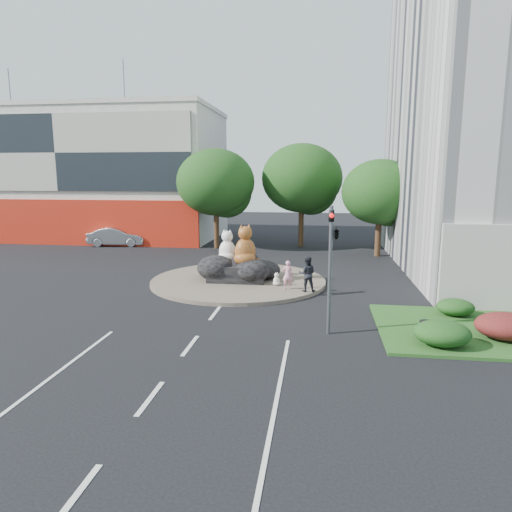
{
  "coord_description": "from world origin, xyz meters",
  "views": [
    {
      "loc": [
        4.55,
        -15.29,
        6.15
      ],
      "look_at": [
        1.35,
        7.68,
        2.0
      ],
      "focal_mm": 32.0,
      "sensor_mm": 36.0,
      "label": 1
    }
  ],
  "objects_px": {
    "kitten_calico": "(209,274)",
    "parked_car": "(117,237)",
    "cat_tabby": "(245,245)",
    "kitten_white": "(276,279)",
    "pedestrian_pink": "(288,275)",
    "litter_bin": "(426,330)",
    "pedestrian_dark": "(307,274)",
    "cat_white": "(227,246)"
  },
  "relations": [
    {
      "from": "kitten_calico",
      "to": "parked_car",
      "type": "height_order",
      "value": "parked_car"
    },
    {
      "from": "cat_tabby",
      "to": "kitten_white",
      "type": "relative_size",
      "value": 3.18
    },
    {
      "from": "pedestrian_pink",
      "to": "litter_bin",
      "type": "bearing_deg",
      "value": 126.51
    },
    {
      "from": "kitten_calico",
      "to": "pedestrian_dark",
      "type": "relative_size",
      "value": 0.44
    },
    {
      "from": "cat_white",
      "to": "cat_tabby",
      "type": "distance_m",
      "value": 1.35
    },
    {
      "from": "pedestrian_pink",
      "to": "cat_tabby",
      "type": "bearing_deg",
      "value": -38.07
    },
    {
      "from": "parked_car",
      "to": "litter_bin",
      "type": "height_order",
      "value": "parked_car"
    },
    {
      "from": "cat_white",
      "to": "pedestrian_dark",
      "type": "height_order",
      "value": "cat_white"
    },
    {
      "from": "kitten_white",
      "to": "pedestrian_pink",
      "type": "relative_size",
      "value": 0.48
    },
    {
      "from": "pedestrian_pink",
      "to": "pedestrian_dark",
      "type": "xyz_separation_m",
      "value": [
        1.02,
        -0.34,
        0.15
      ]
    },
    {
      "from": "parked_car",
      "to": "pedestrian_pink",
      "type": "bearing_deg",
      "value": -138.81
    },
    {
      "from": "cat_white",
      "to": "cat_tabby",
      "type": "xyz_separation_m",
      "value": [
        1.16,
        -0.65,
        0.19
      ]
    },
    {
      "from": "kitten_calico",
      "to": "litter_bin",
      "type": "relative_size",
      "value": 1.23
    },
    {
      "from": "cat_white",
      "to": "parked_car",
      "type": "relative_size",
      "value": 0.4
    },
    {
      "from": "pedestrian_dark",
      "to": "kitten_white",
      "type": "bearing_deg",
      "value": -33.97
    },
    {
      "from": "cat_tabby",
      "to": "litter_bin",
      "type": "bearing_deg",
      "value": -75.4
    },
    {
      "from": "cat_tabby",
      "to": "kitten_calico",
      "type": "height_order",
      "value": "cat_tabby"
    },
    {
      "from": "parked_car",
      "to": "litter_bin",
      "type": "bearing_deg",
      "value": -140.85
    },
    {
      "from": "kitten_white",
      "to": "pedestrian_dark",
      "type": "bearing_deg",
      "value": -81.61
    },
    {
      "from": "kitten_white",
      "to": "pedestrian_dark",
      "type": "height_order",
      "value": "pedestrian_dark"
    },
    {
      "from": "pedestrian_dark",
      "to": "cat_tabby",
      "type": "bearing_deg",
      "value": -31.27
    },
    {
      "from": "cat_tabby",
      "to": "pedestrian_pink",
      "type": "height_order",
      "value": "cat_tabby"
    },
    {
      "from": "litter_bin",
      "to": "parked_car",
      "type": "bearing_deg",
      "value": 136.51
    },
    {
      "from": "kitten_white",
      "to": "pedestrian_pink",
      "type": "distance_m",
      "value": 1.04
    },
    {
      "from": "cat_white",
      "to": "cat_tabby",
      "type": "relative_size",
      "value": 0.84
    },
    {
      "from": "kitten_calico",
      "to": "parked_car",
      "type": "relative_size",
      "value": 0.16
    },
    {
      "from": "cat_tabby",
      "to": "kitten_calico",
      "type": "bearing_deg",
      "value": 163.87
    },
    {
      "from": "kitten_white",
      "to": "pedestrian_dark",
      "type": "xyz_separation_m",
      "value": [
        1.68,
        -1.05,
        0.54
      ]
    },
    {
      "from": "pedestrian_pink",
      "to": "litter_bin",
      "type": "relative_size",
      "value": 2.36
    },
    {
      "from": "cat_white",
      "to": "litter_bin",
      "type": "distance_m",
      "value": 12.84
    },
    {
      "from": "cat_white",
      "to": "pedestrian_dark",
      "type": "relative_size",
      "value": 1.07
    },
    {
      "from": "kitten_white",
      "to": "parked_car",
      "type": "distance_m",
      "value": 20.23
    },
    {
      "from": "kitten_calico",
      "to": "pedestrian_pink",
      "type": "relative_size",
      "value": 0.52
    },
    {
      "from": "kitten_white",
      "to": "kitten_calico",
      "type": "bearing_deg",
      "value": 124.06
    },
    {
      "from": "cat_white",
      "to": "kitten_calico",
      "type": "xyz_separation_m",
      "value": [
        -0.81,
        -1.17,
        -1.48
      ]
    },
    {
      "from": "cat_tabby",
      "to": "kitten_calico",
      "type": "distance_m",
      "value": 2.63
    },
    {
      "from": "pedestrian_pink",
      "to": "litter_bin",
      "type": "distance_m",
      "value": 8.53
    },
    {
      "from": "pedestrian_dark",
      "to": "litter_bin",
      "type": "height_order",
      "value": "pedestrian_dark"
    },
    {
      "from": "cat_white",
      "to": "kitten_calico",
      "type": "bearing_deg",
      "value": -110.54
    },
    {
      "from": "cat_tabby",
      "to": "cat_white",
      "type": "bearing_deg",
      "value": 119.96
    },
    {
      "from": "kitten_calico",
      "to": "parked_car",
      "type": "xyz_separation_m",
      "value": [
        -11.38,
        12.89,
        0.21
      ]
    },
    {
      "from": "cat_tabby",
      "to": "litter_bin",
      "type": "relative_size",
      "value": 3.6
    }
  ]
}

